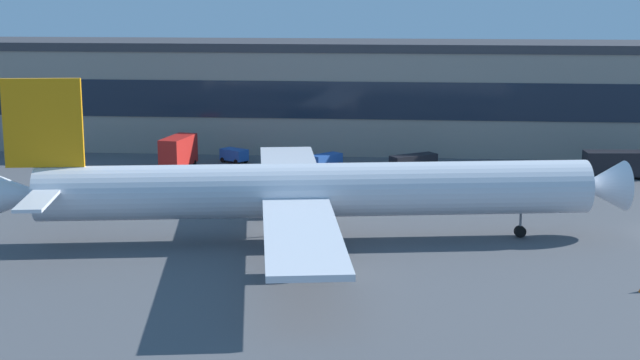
# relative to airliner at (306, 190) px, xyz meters

# --- Properties ---
(ground_plane) EXTENTS (600.00, 600.00, 0.00)m
(ground_plane) POSITION_rel_airliner_xyz_m (-2.19, 3.95, -4.85)
(ground_plane) COLOR #4C4F54
(terminal_building) EXTENTS (162.15, 14.97, 15.57)m
(terminal_building) POSITION_rel_airliner_xyz_m (-2.19, 51.99, 2.96)
(terminal_building) COLOR gray
(terminal_building) RESTS_ON ground_plane
(airliner) EXTENTS (59.38, 51.33, 15.39)m
(airliner) POSITION_rel_airliner_xyz_m (0.00, 0.00, 0.00)
(airliner) COLOR silver
(airliner) RESTS_ON ground_plane
(fuel_truck) EXTENTS (8.60, 3.48, 3.35)m
(fuel_truck) POSITION_rel_airliner_xyz_m (35.70, 32.84, -2.97)
(fuel_truck) COLOR black
(fuel_truck) RESTS_ON ground_plane
(follow_me_car) EXTENTS (4.36, 4.54, 1.85)m
(follow_me_car) POSITION_rel_airliner_xyz_m (-1.20, 35.99, -3.76)
(follow_me_car) COLOR #2651A5
(follow_me_car) RESTS_ON ground_plane
(belt_loader) EXTENTS (6.39, 5.31, 1.95)m
(belt_loader) POSITION_rel_airliner_xyz_m (10.37, 36.24, -3.70)
(belt_loader) COLOR black
(belt_loader) RESTS_ON ground_plane
(baggage_tug) EXTENTS (4.10, 3.67, 1.85)m
(baggage_tug) POSITION_rel_airliner_xyz_m (-13.86, 38.99, -3.77)
(baggage_tug) COLOR #2651A5
(baggage_tug) RESTS_ON ground_plane
(catering_truck) EXTENTS (3.71, 7.52, 4.15)m
(catering_truck) POSITION_rel_airliner_xyz_m (-20.37, 34.24, -2.56)
(catering_truck) COLOR red
(catering_truck) RESTS_ON ground_plane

